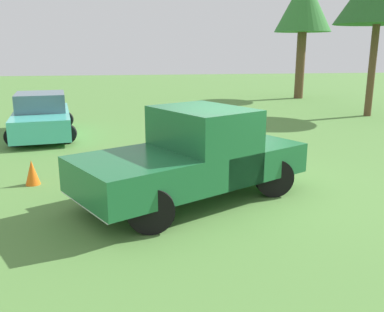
% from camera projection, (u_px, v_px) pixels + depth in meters
% --- Properties ---
extents(ground_plane, '(80.00, 80.00, 0.00)m').
position_uv_depth(ground_plane, '(232.00, 192.00, 8.84)').
color(ground_plane, '#54843D').
extents(pickup_truck, '(4.92, 3.88, 1.81)m').
position_uv_depth(pickup_truck, '(197.00, 153.00, 8.24)').
color(pickup_truck, black).
rests_on(pickup_truck, ground_plane).
extents(sedan_near, '(2.54, 4.49, 1.45)m').
position_uv_depth(sedan_near, '(42.00, 117.00, 14.36)').
color(sedan_near, black).
rests_on(sedan_near, ground_plane).
extents(tree_back_left, '(3.23, 3.23, 6.94)m').
position_uv_depth(tree_back_left, '(304.00, 5.00, 24.06)').
color(tree_back_left, brown).
rests_on(tree_back_left, ground_plane).
extents(traffic_cone, '(0.32, 0.32, 0.55)m').
position_uv_depth(traffic_cone, '(32.00, 172.00, 9.28)').
color(traffic_cone, orange).
rests_on(traffic_cone, ground_plane).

